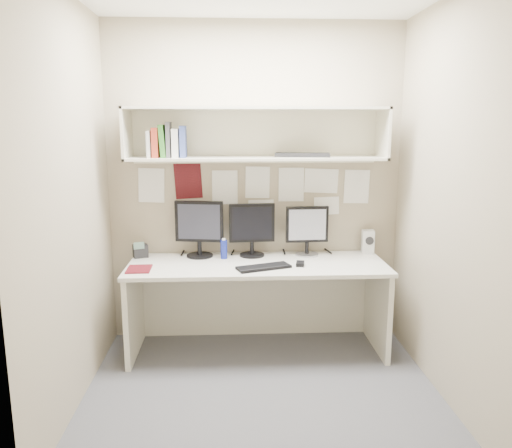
{
  "coord_description": "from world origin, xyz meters",
  "views": [
    {
      "loc": [
        -0.2,
        -3.1,
        1.78
      ],
      "look_at": [
        -0.02,
        0.35,
        1.1
      ],
      "focal_mm": 35.0,
      "sensor_mm": 36.0,
      "label": 1
    }
  ],
  "objects_px": {
    "monitor_left": "(199,226)",
    "desk_phone": "(140,251)",
    "desk": "(257,307)",
    "monitor_center": "(252,227)",
    "speaker": "(368,242)",
    "monitor_right": "(307,228)",
    "keyboard": "(264,267)",
    "maroon_notebook": "(139,269)"
  },
  "relations": [
    {
      "from": "desk",
      "to": "monitor_right",
      "type": "xyz_separation_m",
      "value": [
        0.42,
        0.22,
        0.59
      ]
    },
    {
      "from": "monitor_left",
      "to": "monitor_center",
      "type": "xyz_separation_m",
      "value": [
        0.43,
        0.0,
        -0.01
      ]
    },
    {
      "from": "monitor_right",
      "to": "keyboard",
      "type": "xyz_separation_m",
      "value": [
        -0.38,
        -0.38,
        -0.22
      ]
    },
    {
      "from": "keyboard",
      "to": "speaker",
      "type": "relative_size",
      "value": 2.07
    },
    {
      "from": "monitor_left",
      "to": "desk_phone",
      "type": "bearing_deg",
      "value": -170.54
    },
    {
      "from": "monitor_left",
      "to": "keyboard",
      "type": "bearing_deg",
      "value": -28.48
    },
    {
      "from": "monitor_left",
      "to": "maroon_notebook",
      "type": "relative_size",
      "value": 2.15
    },
    {
      "from": "monitor_center",
      "to": "monitor_right",
      "type": "relative_size",
      "value": 1.06
    },
    {
      "from": "speaker",
      "to": "maroon_notebook",
      "type": "xyz_separation_m",
      "value": [
        -1.83,
        -0.41,
        -0.09
      ]
    },
    {
      "from": "monitor_center",
      "to": "maroon_notebook",
      "type": "distance_m",
      "value": 0.96
    },
    {
      "from": "maroon_notebook",
      "to": "speaker",
      "type": "bearing_deg",
      "value": 10.99
    },
    {
      "from": "desk",
      "to": "monitor_left",
      "type": "bearing_deg",
      "value": 154.51
    },
    {
      "from": "maroon_notebook",
      "to": "desk",
      "type": "bearing_deg",
      "value": 8.15
    },
    {
      "from": "speaker",
      "to": "desk_phone",
      "type": "xyz_separation_m",
      "value": [
        -1.88,
        -0.04,
        -0.04
      ]
    },
    {
      "from": "keyboard",
      "to": "monitor_left",
      "type": "bearing_deg",
      "value": 122.46
    },
    {
      "from": "maroon_notebook",
      "to": "monitor_left",
      "type": "bearing_deg",
      "value": 39.43
    },
    {
      "from": "monitor_center",
      "to": "keyboard",
      "type": "xyz_separation_m",
      "value": [
        0.07,
        -0.38,
        -0.23
      ]
    },
    {
      "from": "keyboard",
      "to": "speaker",
      "type": "xyz_separation_m",
      "value": [
        0.9,
        0.42,
        0.09
      ]
    },
    {
      "from": "maroon_notebook",
      "to": "keyboard",
      "type": "bearing_deg",
      "value": -2.27
    },
    {
      "from": "speaker",
      "to": "desk_phone",
      "type": "relative_size",
      "value": 1.41
    },
    {
      "from": "keyboard",
      "to": "speaker",
      "type": "height_order",
      "value": "speaker"
    },
    {
      "from": "monitor_center",
      "to": "keyboard",
      "type": "relative_size",
      "value": 1.07
    },
    {
      "from": "monitor_left",
      "to": "monitor_right",
      "type": "relative_size",
      "value": 1.13
    },
    {
      "from": "desk",
      "to": "monitor_right",
      "type": "distance_m",
      "value": 0.76
    },
    {
      "from": "desk",
      "to": "monitor_center",
      "type": "xyz_separation_m",
      "value": [
        -0.03,
        0.22,
        0.6
      ]
    },
    {
      "from": "desk",
      "to": "monitor_left",
      "type": "relative_size",
      "value": 4.38
    },
    {
      "from": "desk_phone",
      "to": "desk",
      "type": "bearing_deg",
      "value": -33.87
    },
    {
      "from": "keyboard",
      "to": "monitor_center",
      "type": "bearing_deg",
      "value": 80.55
    },
    {
      "from": "desk",
      "to": "speaker",
      "type": "height_order",
      "value": "speaker"
    },
    {
      "from": "monitor_left",
      "to": "monitor_right",
      "type": "height_order",
      "value": "monitor_left"
    },
    {
      "from": "desk",
      "to": "monitor_right",
      "type": "height_order",
      "value": "monitor_right"
    },
    {
      "from": "desk_phone",
      "to": "monitor_left",
      "type": "bearing_deg",
      "value": -20.49
    },
    {
      "from": "desk",
      "to": "monitor_left",
      "type": "height_order",
      "value": "monitor_left"
    },
    {
      "from": "monitor_left",
      "to": "monitor_center",
      "type": "relative_size",
      "value": 1.06
    },
    {
      "from": "monitor_center",
      "to": "monitor_right",
      "type": "bearing_deg",
      "value": -3.96
    },
    {
      "from": "keyboard",
      "to": "speaker",
      "type": "distance_m",
      "value": 1.0
    },
    {
      "from": "desk",
      "to": "monitor_left",
      "type": "distance_m",
      "value": 0.8
    },
    {
      "from": "monitor_left",
      "to": "speaker",
      "type": "distance_m",
      "value": 1.41
    },
    {
      "from": "keyboard",
      "to": "maroon_notebook",
      "type": "distance_m",
      "value": 0.93
    },
    {
      "from": "monitor_right",
      "to": "keyboard",
      "type": "height_order",
      "value": "monitor_right"
    },
    {
      "from": "desk",
      "to": "keyboard",
      "type": "relative_size",
      "value": 4.96
    },
    {
      "from": "maroon_notebook",
      "to": "desk_phone",
      "type": "height_order",
      "value": "desk_phone"
    }
  ]
}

